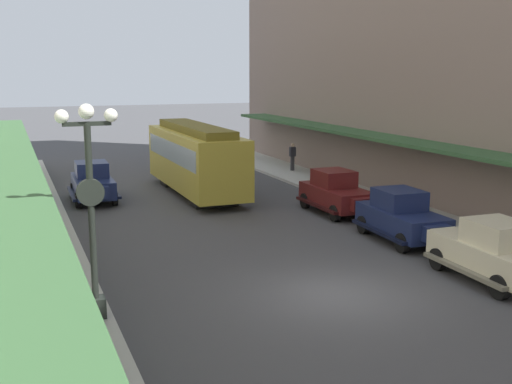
{
  "coord_description": "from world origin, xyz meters",
  "views": [
    {
      "loc": [
        -8.14,
        -14.49,
        6.04
      ],
      "look_at": [
        0.0,
        6.0,
        1.8
      ],
      "focal_mm": 44.25,
      "sensor_mm": 36.0,
      "label": 1
    }
  ],
  "objects_px": {
    "streetcar": "(195,156)",
    "parked_car_1": "(93,181)",
    "parked_car_2": "(492,250)",
    "pedestrian_5": "(9,238)",
    "pedestrian_0": "(45,222)",
    "parked_car_3": "(336,191)",
    "pedestrian_1": "(65,281)",
    "lamp_post_with_clock": "(91,203)",
    "pedestrian_2": "(292,157)",
    "parked_car_0": "(402,215)"
  },
  "relations": [
    {
      "from": "parked_car_2",
      "to": "parked_car_1",
      "type": "bearing_deg",
      "value": 119.95
    },
    {
      "from": "parked_car_2",
      "to": "pedestrian_1",
      "type": "bearing_deg",
      "value": 172.44
    },
    {
      "from": "streetcar",
      "to": "pedestrian_0",
      "type": "bearing_deg",
      "value": -134.1
    },
    {
      "from": "lamp_post_with_clock",
      "to": "pedestrian_2",
      "type": "distance_m",
      "value": 23.94
    },
    {
      "from": "pedestrian_0",
      "to": "parked_car_0",
      "type": "bearing_deg",
      "value": -15.58
    },
    {
      "from": "parked_car_2",
      "to": "streetcar",
      "type": "xyz_separation_m",
      "value": [
        -4.27,
        15.93,
        0.96
      ]
    },
    {
      "from": "parked_car_1",
      "to": "streetcar",
      "type": "bearing_deg",
      "value": -1.56
    },
    {
      "from": "parked_car_1",
      "to": "streetcar",
      "type": "relative_size",
      "value": 0.45
    },
    {
      "from": "pedestrian_0",
      "to": "pedestrian_1",
      "type": "xyz_separation_m",
      "value": [
        0.07,
        -6.53,
        -0.02
      ]
    },
    {
      "from": "parked_car_2",
      "to": "lamp_post_with_clock",
      "type": "height_order",
      "value": "lamp_post_with_clock"
    },
    {
      "from": "parked_car_1",
      "to": "pedestrian_2",
      "type": "relative_size",
      "value": 2.62
    },
    {
      "from": "pedestrian_1",
      "to": "parked_car_0",
      "type": "bearing_deg",
      "value": 14.91
    },
    {
      "from": "parked_car_0",
      "to": "pedestrian_5",
      "type": "distance_m",
      "value": 13.28
    },
    {
      "from": "parked_car_0",
      "to": "lamp_post_with_clock",
      "type": "relative_size",
      "value": 0.84
    },
    {
      "from": "parked_car_2",
      "to": "pedestrian_5",
      "type": "bearing_deg",
      "value": 153.73
    },
    {
      "from": "pedestrian_1",
      "to": "parked_car_1",
      "type": "bearing_deg",
      "value": 80.11
    },
    {
      "from": "pedestrian_0",
      "to": "pedestrian_2",
      "type": "relative_size",
      "value": 1.02
    },
    {
      "from": "parked_car_3",
      "to": "pedestrian_0",
      "type": "distance_m",
      "value": 12.11
    },
    {
      "from": "parked_car_1",
      "to": "parked_car_3",
      "type": "height_order",
      "value": "same"
    },
    {
      "from": "parked_car_2",
      "to": "streetcar",
      "type": "relative_size",
      "value": 0.45
    },
    {
      "from": "parked_car_1",
      "to": "pedestrian_1",
      "type": "xyz_separation_m",
      "value": [
        -2.53,
        -14.5,
        0.05
      ]
    },
    {
      "from": "streetcar",
      "to": "pedestrian_0",
      "type": "xyz_separation_m",
      "value": [
        -7.59,
        -7.84,
        -0.89
      ]
    },
    {
      "from": "streetcar",
      "to": "parked_car_1",
      "type": "bearing_deg",
      "value": 178.44
    },
    {
      "from": "parked_car_3",
      "to": "pedestrian_1",
      "type": "xyz_separation_m",
      "value": [
        -11.94,
        -8.06,
        0.05
      ]
    },
    {
      "from": "pedestrian_2",
      "to": "pedestrian_5",
      "type": "xyz_separation_m",
      "value": [
        -16.04,
        -13.81,
        0.0
      ]
    },
    {
      "from": "parked_car_3",
      "to": "pedestrian_1",
      "type": "bearing_deg",
      "value": -146.0
    },
    {
      "from": "parked_car_1",
      "to": "parked_car_3",
      "type": "distance_m",
      "value": 11.41
    },
    {
      "from": "parked_car_0",
      "to": "parked_car_2",
      "type": "xyz_separation_m",
      "value": [
        -0.16,
        -4.75,
        0.0
      ]
    },
    {
      "from": "parked_car_1",
      "to": "lamp_post_with_clock",
      "type": "bearing_deg",
      "value": -97.14
    },
    {
      "from": "pedestrian_2",
      "to": "pedestrian_5",
      "type": "relative_size",
      "value": 1.0
    },
    {
      "from": "parked_car_0",
      "to": "pedestrian_0",
      "type": "bearing_deg",
      "value": 164.42
    },
    {
      "from": "parked_car_1",
      "to": "parked_car_3",
      "type": "relative_size",
      "value": 1.01
    },
    {
      "from": "parked_car_2",
      "to": "pedestrian_1",
      "type": "xyz_separation_m",
      "value": [
        -11.79,
        1.57,
        0.05
      ]
    },
    {
      "from": "pedestrian_0",
      "to": "parked_car_3",
      "type": "bearing_deg",
      "value": 7.23
    },
    {
      "from": "parked_car_1",
      "to": "lamp_post_with_clock",
      "type": "xyz_separation_m",
      "value": [
        -1.88,
        -15.04,
        2.04
      ]
    },
    {
      "from": "pedestrian_5",
      "to": "parked_car_2",
      "type": "bearing_deg",
      "value": -26.27
    },
    {
      "from": "parked_car_2",
      "to": "lamp_post_with_clock",
      "type": "xyz_separation_m",
      "value": [
        -11.14,
        1.03,
        2.04
      ]
    },
    {
      "from": "parked_car_1",
      "to": "lamp_post_with_clock",
      "type": "height_order",
      "value": "lamp_post_with_clock"
    },
    {
      "from": "pedestrian_0",
      "to": "parked_car_2",
      "type": "bearing_deg",
      "value": -34.32
    },
    {
      "from": "lamp_post_with_clock",
      "to": "pedestrian_5",
      "type": "distance_m",
      "value": 6.04
    },
    {
      "from": "lamp_post_with_clock",
      "to": "pedestrian_2",
      "type": "bearing_deg",
      "value": 53.58
    },
    {
      "from": "parked_car_2",
      "to": "pedestrian_1",
      "type": "relative_size",
      "value": 2.62
    },
    {
      "from": "pedestrian_2",
      "to": "parked_car_3",
      "type": "bearing_deg",
      "value": -105.12
    },
    {
      "from": "parked_car_2",
      "to": "pedestrian_5",
      "type": "xyz_separation_m",
      "value": [
        -13.01,
        6.42,
        0.05
      ]
    },
    {
      "from": "parked_car_2",
      "to": "pedestrian_5",
      "type": "distance_m",
      "value": 14.51
    },
    {
      "from": "streetcar",
      "to": "pedestrian_5",
      "type": "distance_m",
      "value": 12.95
    },
    {
      "from": "parked_car_0",
      "to": "pedestrian_5",
      "type": "xyz_separation_m",
      "value": [
        -13.17,
        1.68,
        0.05
      ]
    },
    {
      "from": "parked_car_3",
      "to": "lamp_post_with_clock",
      "type": "height_order",
      "value": "lamp_post_with_clock"
    },
    {
      "from": "parked_car_0",
      "to": "pedestrian_1",
      "type": "bearing_deg",
      "value": -165.09
    },
    {
      "from": "parked_car_0",
      "to": "parked_car_3",
      "type": "xyz_separation_m",
      "value": [
        -0.0,
        4.88,
        0.0
      ]
    }
  ]
}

